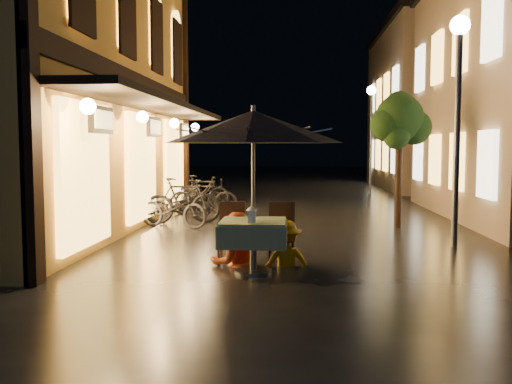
# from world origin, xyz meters

# --- Properties ---
(ground) EXTENTS (90.00, 90.00, 0.00)m
(ground) POSITION_xyz_m (0.00, 0.00, 0.00)
(ground) COLOR black
(ground) RESTS_ON ground
(west_building) EXTENTS (5.90, 11.40, 7.40)m
(west_building) POSITION_xyz_m (-5.72, 4.00, 3.71)
(west_building) COLOR gold
(west_building) RESTS_ON ground
(east_building_far) EXTENTS (7.30, 10.30, 7.30)m
(east_building_far) POSITION_xyz_m (7.49, 18.00, 3.66)
(east_building_far) COLOR tan
(east_building_far) RESTS_ON ground
(street_tree) EXTENTS (1.43, 1.20, 3.15)m
(street_tree) POSITION_xyz_m (2.41, 4.51, 2.42)
(street_tree) COLOR black
(street_tree) RESTS_ON ground
(streetlamp_near) EXTENTS (0.36, 0.36, 4.23)m
(streetlamp_near) POSITION_xyz_m (3.00, 2.00, 2.92)
(streetlamp_near) COLOR #59595E
(streetlamp_near) RESTS_ON ground
(streetlamp_far) EXTENTS (0.36, 0.36, 4.23)m
(streetlamp_far) POSITION_xyz_m (3.00, 14.00, 2.92)
(streetlamp_far) COLOR #59595E
(streetlamp_far) RESTS_ON ground
(cafe_table) EXTENTS (0.99, 0.99, 0.78)m
(cafe_table) POSITION_xyz_m (-0.57, -0.43, 0.59)
(cafe_table) COLOR #59595E
(cafe_table) RESTS_ON ground
(patio_umbrella) EXTENTS (2.61, 2.61, 2.46)m
(patio_umbrella) POSITION_xyz_m (-0.57, -0.43, 2.15)
(patio_umbrella) COLOR #59595E
(patio_umbrella) RESTS_ON ground
(cafe_chair_left) EXTENTS (0.42, 0.42, 0.97)m
(cafe_chair_left) POSITION_xyz_m (-0.97, 0.31, 0.54)
(cafe_chair_left) COLOR black
(cafe_chair_left) RESTS_ON ground
(cafe_chair_right) EXTENTS (0.42, 0.42, 0.97)m
(cafe_chair_right) POSITION_xyz_m (-0.17, 0.31, 0.54)
(cafe_chair_right) COLOR black
(cafe_chair_right) RESTS_ON ground
(table_lantern) EXTENTS (0.16, 0.16, 0.25)m
(table_lantern) POSITION_xyz_m (-0.57, -0.71, 0.92)
(table_lantern) COLOR white
(table_lantern) RESTS_ON cafe_table
(person_orange) EXTENTS (0.94, 0.83, 1.64)m
(person_orange) POSITION_xyz_m (-0.90, 0.12, 0.82)
(person_orange) COLOR #DF5B2F
(person_orange) RESTS_ON ground
(person_yellow) EXTENTS (1.01, 0.76, 1.39)m
(person_yellow) POSITION_xyz_m (-0.11, 0.10, 0.69)
(person_yellow) COLOR #E09100
(person_yellow) RESTS_ON ground
(bicycle_0) EXTENTS (1.84, 1.15, 0.91)m
(bicycle_0) POSITION_xyz_m (-2.75, 4.13, 0.46)
(bicycle_0) COLOR black
(bicycle_0) RESTS_ON ground
(bicycle_1) EXTENTS (1.93, 1.03, 1.12)m
(bicycle_1) POSITION_xyz_m (-2.67, 4.81, 0.56)
(bicycle_1) COLOR black
(bicycle_1) RESTS_ON ground
(bicycle_2) EXTENTS (1.65, 1.08, 0.82)m
(bicycle_2) POSITION_xyz_m (-2.84, 5.22, 0.41)
(bicycle_2) COLOR black
(bicycle_2) RESTS_ON ground
(bicycle_3) EXTENTS (1.56, 0.54, 0.92)m
(bicycle_3) POSITION_xyz_m (-2.61, 7.18, 0.46)
(bicycle_3) COLOR black
(bicycle_3) RESTS_ON ground
(bicycle_4) EXTENTS (1.92, 0.82, 0.98)m
(bicycle_4) POSITION_xyz_m (-2.49, 6.84, 0.49)
(bicycle_4) COLOR black
(bicycle_4) RESTS_ON ground
(bicycle_5) EXTENTS (1.73, 0.72, 1.01)m
(bicycle_5) POSITION_xyz_m (-2.77, 8.25, 0.50)
(bicycle_5) COLOR black
(bicycle_5) RESTS_ON ground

